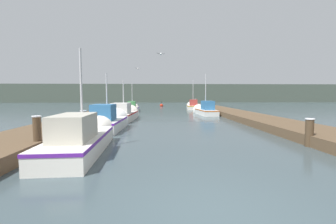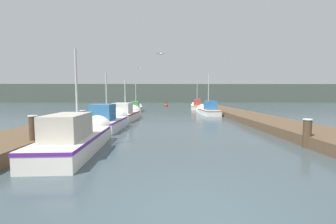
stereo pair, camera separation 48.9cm
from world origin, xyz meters
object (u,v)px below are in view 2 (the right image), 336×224
(fishing_boat_0, at_px, (79,137))
(fishing_boat_2, at_px, (126,114))
(seagull_lead, at_px, (161,54))
(seagull_1, at_px, (140,69))
(mooring_piling_0, at_px, (83,121))
(fishing_boat_1, at_px, (108,121))
(mooring_piling_1, at_px, (307,133))
(fishing_boat_3, at_px, (208,110))
(mooring_piling_2, at_px, (33,134))
(mooring_piling_3, at_px, (200,103))
(fishing_boat_4, at_px, (136,108))
(channel_buoy, at_px, (166,105))
(fishing_boat_5, at_px, (197,106))

(fishing_boat_0, distance_m, fishing_boat_2, 10.22)
(seagull_lead, height_order, seagull_1, seagull_lead)
(fishing_boat_0, height_order, mooring_piling_0, fishing_boat_0)
(fishing_boat_1, height_order, seagull_lead, seagull_lead)
(fishing_boat_1, height_order, mooring_piling_1, fishing_boat_1)
(fishing_boat_2, distance_m, fishing_boat_3, 8.88)
(mooring_piling_2, bearing_deg, mooring_piling_3, 69.93)
(fishing_boat_4, relative_size, mooring_piling_3, 3.73)
(fishing_boat_3, height_order, mooring_piling_1, fishing_boat_3)
(mooring_piling_2, distance_m, channel_buoy, 31.79)
(fishing_boat_0, height_order, seagull_1, seagull_1)
(fishing_boat_2, relative_size, mooring_piling_3, 3.85)
(mooring_piling_1, bearing_deg, mooring_piling_3, 89.82)
(fishing_boat_3, relative_size, mooring_piling_1, 4.44)
(fishing_boat_5, xyz_separation_m, mooring_piling_0, (-9.13, -19.74, 0.20))
(fishing_boat_3, height_order, seagull_1, seagull_1)
(fishing_boat_2, bearing_deg, mooring_piling_1, -44.86)
(fishing_boat_2, xyz_separation_m, seagull_lead, (2.98, -3.94, 4.23))
(mooring_piling_3, xyz_separation_m, channel_buoy, (-5.45, 3.13, -0.54))
(fishing_boat_3, height_order, channel_buoy, fishing_boat_3)
(fishing_boat_5, height_order, seagull_1, seagull_1)
(fishing_boat_5, distance_m, seagull_lead, 18.62)
(mooring_piling_2, xyz_separation_m, seagull_lead, (4.42, 6.75, 4.01))
(fishing_boat_0, height_order, fishing_boat_3, fishing_boat_3)
(fishing_boat_1, xyz_separation_m, fishing_boat_3, (7.87, 9.52, -0.01))
(mooring_piling_0, height_order, mooring_piling_1, mooring_piling_0)
(fishing_boat_2, distance_m, mooring_piling_0, 6.36)
(fishing_boat_4, distance_m, mooring_piling_3, 12.28)
(seagull_lead, bearing_deg, fishing_boat_3, -137.13)
(mooring_piling_0, bearing_deg, mooring_piling_1, -20.84)
(mooring_piling_3, bearing_deg, mooring_piling_0, -113.16)
(fishing_boat_3, bearing_deg, channel_buoy, 100.34)
(mooring_piling_3, bearing_deg, fishing_boat_5, -104.58)
(fishing_boat_0, height_order, fishing_boat_2, fishing_boat_0)
(fishing_boat_5, bearing_deg, mooring_piling_2, -106.29)
(fishing_boat_3, relative_size, mooring_piling_2, 3.74)
(fishing_boat_1, height_order, mooring_piling_0, fishing_boat_1)
(fishing_boat_2, bearing_deg, fishing_boat_0, -86.05)
(fishing_boat_3, distance_m, seagull_1, 8.06)
(fishing_boat_5, height_order, channel_buoy, fishing_boat_5)
(fishing_boat_1, bearing_deg, fishing_boat_5, 68.56)
(seagull_lead, xyz_separation_m, seagull_1, (-2.18, 7.94, -0.04))
(seagull_lead, bearing_deg, mooring_piling_1, 115.51)
(mooring_piling_0, bearing_deg, mooring_piling_2, -91.88)
(fishing_boat_4, xyz_separation_m, seagull_lead, (3.37, -13.50, 4.31))
(fishing_boat_1, relative_size, mooring_piling_3, 3.35)
(mooring_piling_0, xyz_separation_m, channel_buoy, (4.73, 26.94, -0.45))
(fishing_boat_2, bearing_deg, fishing_boat_4, 96.30)
(fishing_boat_2, distance_m, channel_buoy, 21.00)
(mooring_piling_3, bearing_deg, fishing_boat_1, -111.91)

